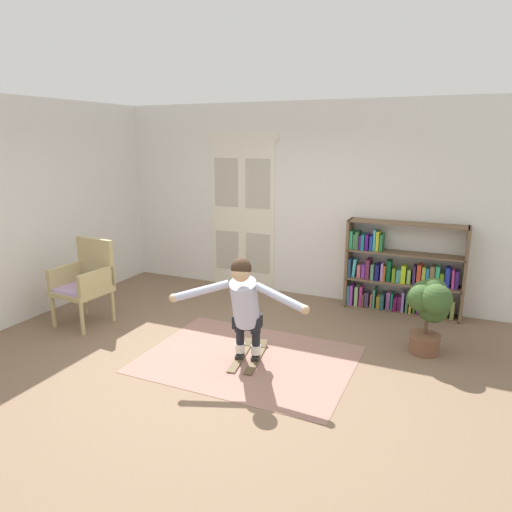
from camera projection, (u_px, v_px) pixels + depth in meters
name	position (u px, v px, depth m)	size (l,w,h in m)	color
ground_plane	(220.00, 362.00, 5.09)	(7.20, 7.20, 0.00)	brown
back_wall	(300.00, 201.00, 7.03)	(6.00, 0.10, 2.90)	silver
side_wall_left	(36.00, 209.00, 6.28)	(0.10, 6.00, 2.90)	silver
double_door	(242.00, 212.00, 7.41)	(1.22, 0.05, 2.45)	silver
rug	(248.00, 359.00, 5.16)	(2.27, 1.69, 0.01)	#966C5F
bookshelf	(398.00, 276.00, 6.47)	(1.58, 0.30, 1.27)	brown
wicker_chair	(86.00, 280.00, 6.06)	(0.64, 0.64, 1.10)	tan
potted_plant	(430.00, 307.00, 5.18)	(0.48, 0.49, 0.87)	brown
skis_pair	(249.00, 356.00, 5.18)	(0.40, 0.80, 0.07)	brown
person_skier	(244.00, 302.00, 4.85)	(1.43, 0.70, 1.14)	white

